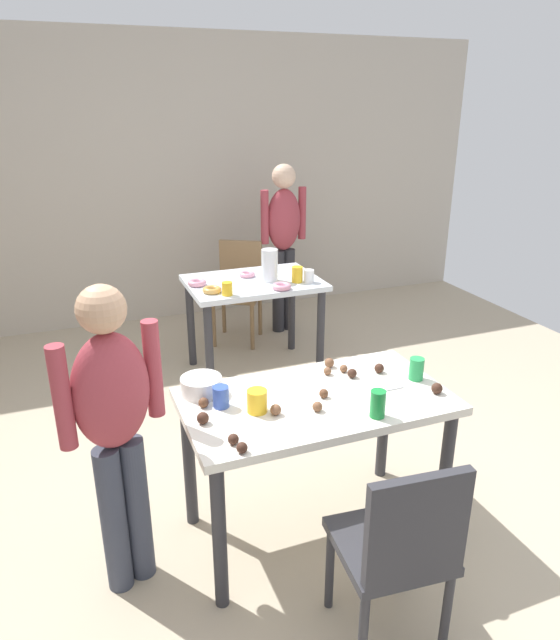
{
  "coord_description": "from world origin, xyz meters",
  "views": [
    {
      "loc": [
        -0.99,
        -2.27,
        2.02
      ],
      "look_at": [
        0.07,
        0.46,
        0.9
      ],
      "focal_mm": 32.26,
      "sensor_mm": 36.0,
      "label": 1
    }
  ],
  "objects_px": {
    "soda_can": "(378,404)",
    "pitcher_far": "(270,265)",
    "chair_far_table": "(239,285)",
    "person_girl_near": "(114,420)",
    "dining_table_near": "(316,418)",
    "dining_table_far": "(254,295)",
    "mixing_bowl": "(201,386)",
    "person_adult_far": "(284,234)",
    "chair_near_table": "(400,546)"
  },
  "relations": [
    {
      "from": "person_adult_far",
      "to": "pitcher_far",
      "type": "xyz_separation_m",
      "value": [
        -0.42,
        -0.79,
        -0.04
      ]
    },
    {
      "from": "dining_table_near",
      "to": "person_adult_far",
      "type": "xyz_separation_m",
      "value": [
        0.85,
        2.56,
        0.27
      ]
    },
    {
      "from": "chair_near_table",
      "to": "chair_far_table",
      "type": "bearing_deg",
      "value": 83.07
    },
    {
      "from": "person_girl_near",
      "to": "soda_can",
      "type": "relative_size",
      "value": 11.39
    },
    {
      "from": "dining_table_far",
      "to": "mixing_bowl",
      "type": "xyz_separation_m",
      "value": [
        -0.8,
        -1.61,
        0.16
      ]
    },
    {
      "from": "dining_table_near",
      "to": "chair_near_table",
      "type": "xyz_separation_m",
      "value": [
        0.02,
        -0.71,
        -0.14
      ]
    },
    {
      "from": "chair_near_table",
      "to": "pitcher_far",
      "type": "xyz_separation_m",
      "value": [
        0.41,
        2.49,
        0.37
      ]
    },
    {
      "from": "dining_table_far",
      "to": "pitcher_far",
      "type": "distance_m",
      "value": 0.27
    },
    {
      "from": "dining_table_far",
      "to": "chair_far_table",
      "type": "distance_m",
      "value": 0.72
    },
    {
      "from": "chair_far_table",
      "to": "mixing_bowl",
      "type": "height_order",
      "value": "chair_far_table"
    },
    {
      "from": "soda_can",
      "to": "pitcher_far",
      "type": "bearing_deg",
      "value": 82.86
    },
    {
      "from": "mixing_bowl",
      "to": "person_girl_near",
      "type": "bearing_deg",
      "value": -151.74
    },
    {
      "from": "person_girl_near",
      "to": "dining_table_near",
      "type": "bearing_deg",
      "value": -0.27
    },
    {
      "from": "dining_table_near",
      "to": "soda_can",
      "type": "bearing_deg",
      "value": -55.2
    },
    {
      "from": "dining_table_far",
      "to": "soda_can",
      "type": "distance_m",
      "value": 2.09
    },
    {
      "from": "chair_near_table",
      "to": "chair_far_table",
      "type": "height_order",
      "value": "same"
    },
    {
      "from": "soda_can",
      "to": "chair_far_table",
      "type": "bearing_deg",
      "value": 85.12
    },
    {
      "from": "chair_near_table",
      "to": "dining_table_far",
      "type": "bearing_deg",
      "value": 83.3
    },
    {
      "from": "dining_table_near",
      "to": "person_girl_near",
      "type": "bearing_deg",
      "value": 179.73
    },
    {
      "from": "person_girl_near",
      "to": "mixing_bowl",
      "type": "height_order",
      "value": "person_girl_near"
    },
    {
      "from": "soda_can",
      "to": "dining_table_far",
      "type": "bearing_deg",
      "value": 86.1
    },
    {
      "from": "dining_table_near",
      "to": "chair_far_table",
      "type": "distance_m",
      "value": 2.56
    },
    {
      "from": "dining_table_far",
      "to": "chair_far_table",
      "type": "height_order",
      "value": "chair_far_table"
    },
    {
      "from": "chair_far_table",
      "to": "dining_table_far",
      "type": "bearing_deg",
      "value": -97.8
    },
    {
      "from": "chair_far_table",
      "to": "dining_table_near",
      "type": "bearing_deg",
      "value": -99.23
    },
    {
      "from": "person_adult_far",
      "to": "pitcher_far",
      "type": "relative_size",
      "value": 6.29
    },
    {
      "from": "person_girl_near",
      "to": "chair_far_table",
      "type": "bearing_deg",
      "value": 62.72
    },
    {
      "from": "person_adult_far",
      "to": "dining_table_far",
      "type": "bearing_deg",
      "value": -126.18
    },
    {
      "from": "mixing_bowl",
      "to": "pitcher_far",
      "type": "bearing_deg",
      "value": 59.66
    },
    {
      "from": "dining_table_near",
      "to": "dining_table_far",
      "type": "distance_m",
      "value": 1.86
    },
    {
      "from": "mixing_bowl",
      "to": "dining_table_near",
      "type": "bearing_deg",
      "value": -25.06
    },
    {
      "from": "dining_table_near",
      "to": "mixing_bowl",
      "type": "height_order",
      "value": "mixing_bowl"
    },
    {
      "from": "chair_far_table",
      "to": "soda_can",
      "type": "xyz_separation_m",
      "value": [
        -0.24,
        -2.78,
        0.31
      ]
    },
    {
      "from": "chair_far_table",
      "to": "mixing_bowl",
      "type": "bearing_deg",
      "value": -111.15
    },
    {
      "from": "dining_table_far",
      "to": "chair_near_table",
      "type": "height_order",
      "value": "chair_near_table"
    },
    {
      "from": "mixing_bowl",
      "to": "pitcher_far",
      "type": "xyz_separation_m",
      "value": [
        0.91,
        1.55,
        0.08
      ]
    },
    {
      "from": "dining_table_near",
      "to": "chair_far_table",
      "type": "xyz_separation_m",
      "value": [
        0.41,
        2.53,
        -0.14
      ]
    },
    {
      "from": "chair_near_table",
      "to": "person_girl_near",
      "type": "bearing_deg",
      "value": 141.64
    },
    {
      "from": "chair_far_table",
      "to": "soda_can",
      "type": "height_order",
      "value": "soda_can"
    },
    {
      "from": "dining_table_near",
      "to": "pitcher_far",
      "type": "height_order",
      "value": "pitcher_far"
    },
    {
      "from": "mixing_bowl",
      "to": "soda_can",
      "type": "xyz_separation_m",
      "value": [
        0.65,
        -0.47,
        0.02
      ]
    },
    {
      "from": "chair_far_table",
      "to": "person_girl_near",
      "type": "xyz_separation_m",
      "value": [
        -1.3,
        -2.52,
        0.33
      ]
    },
    {
      "from": "chair_near_table",
      "to": "soda_can",
      "type": "height_order",
      "value": "soda_can"
    },
    {
      "from": "chair_near_table",
      "to": "person_adult_far",
      "type": "distance_m",
      "value": 3.4
    },
    {
      "from": "person_adult_far",
      "to": "dining_table_near",
      "type": "bearing_deg",
      "value": -108.34
    },
    {
      "from": "dining_table_near",
      "to": "chair_far_table",
      "type": "height_order",
      "value": "chair_far_table"
    },
    {
      "from": "mixing_bowl",
      "to": "pitcher_far",
      "type": "distance_m",
      "value": 1.8
    },
    {
      "from": "dining_table_far",
      "to": "chair_far_table",
      "type": "xyz_separation_m",
      "value": [
        0.1,
        0.7,
        -0.13
      ]
    },
    {
      "from": "dining_table_near",
      "to": "pitcher_far",
      "type": "relative_size",
      "value": 5.07
    },
    {
      "from": "soda_can",
      "to": "pitcher_far",
      "type": "relative_size",
      "value": 0.51
    }
  ]
}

